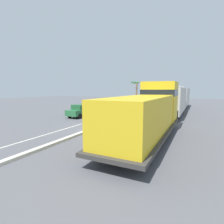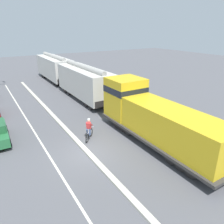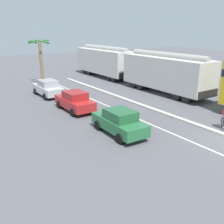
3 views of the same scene
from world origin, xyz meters
TOP-DOWN VIEW (x-y plane):
  - ground_plane at (0.00, 0.00)m, footprint 120.00×120.00m
  - median_curb at (0.00, 6.00)m, footprint 0.36×36.00m
  - lane_stripe at (-2.40, 6.00)m, footprint 0.14×36.00m
  - locomotive at (5.12, -0.69)m, footprint 3.10×11.61m
  - hopper_car_lead at (5.12, 11.47)m, footprint 2.90×10.60m
  - hopper_car_middle at (5.12, 23.07)m, footprint 2.90×10.60m
  - parked_car_green at (-5.26, 5.12)m, footprint 1.94×4.26m
  - parked_car_red at (-5.36, 11.19)m, footprint 1.84×4.20m
  - parked_car_silver at (-5.39, 17.07)m, footprint 1.88×4.22m
  - cyclist at (1.01, 1.82)m, footprint 1.21×1.29m
  - palm_tree_near at (-3.77, 23.08)m, footprint 2.32×2.36m

SIDE VIEW (x-z plane):
  - ground_plane at x=0.00m, z-range 0.00..0.00m
  - lane_stripe at x=-2.40m, z-range 0.00..0.01m
  - median_curb at x=0.00m, z-range 0.00..0.16m
  - parked_car_green at x=-5.26m, z-range 0.01..1.63m
  - parked_car_red at x=-5.36m, z-range 0.01..1.63m
  - parked_car_silver at x=-5.39m, z-range 0.01..1.63m
  - cyclist at x=1.01m, z-range -0.04..1.67m
  - locomotive at x=5.12m, z-range -0.30..3.90m
  - hopper_car_lead at x=5.12m, z-range -0.01..4.17m
  - hopper_car_middle at x=5.12m, z-range -0.01..4.17m
  - palm_tree_near at x=-3.77m, z-range 1.16..6.56m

